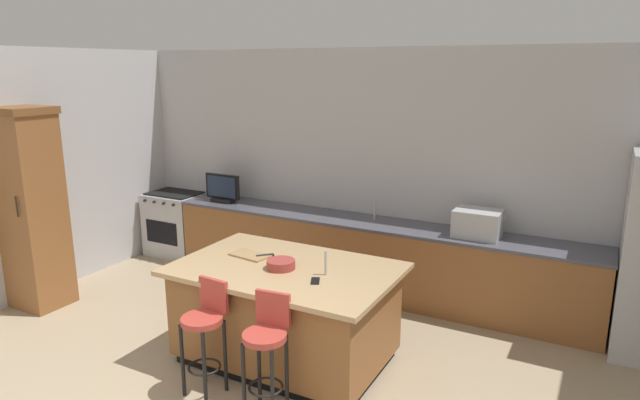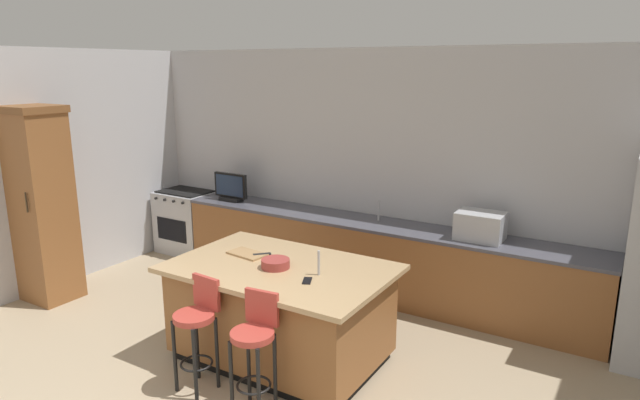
{
  "view_description": "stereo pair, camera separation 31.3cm",
  "coord_description": "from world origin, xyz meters",
  "px_view_note": "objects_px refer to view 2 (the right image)",
  "views": [
    {
      "loc": [
        2.38,
        -2.03,
        2.67
      ],
      "look_at": [
        -0.2,
        2.81,
        1.32
      ],
      "focal_mm": 30.79,
      "sensor_mm": 36.0,
      "label": 1
    },
    {
      "loc": [
        2.66,
        -1.87,
        2.67
      ],
      "look_at": [
        -0.2,
        2.81,
        1.32
      ],
      "focal_mm": 30.79,
      "sensor_mm": 36.0,
      "label": 2
    }
  ],
  "objects_px": {
    "microwave": "(480,226)",
    "tv_monitor": "(231,188)",
    "cell_phone": "(307,281)",
    "cutting_board": "(247,254)",
    "cabinet_tower": "(41,201)",
    "tv_remote": "(262,255)",
    "bar_stool_left": "(197,325)",
    "bar_stool_right": "(255,343)",
    "range_oven": "(187,221)",
    "fruit_bowl": "(275,263)",
    "kitchen_island": "(281,312)"
  },
  "relations": [
    {
      "from": "microwave",
      "to": "tv_monitor",
      "type": "bearing_deg",
      "value": -179.11
    },
    {
      "from": "cell_phone",
      "to": "cutting_board",
      "type": "distance_m",
      "value": 0.89
    },
    {
      "from": "cabinet_tower",
      "to": "tv_monitor",
      "type": "distance_m",
      "value": 2.28
    },
    {
      "from": "cell_phone",
      "to": "tv_remote",
      "type": "xyz_separation_m",
      "value": [
        -0.71,
        0.31,
        0.01
      ]
    },
    {
      "from": "bar_stool_left",
      "to": "bar_stool_right",
      "type": "distance_m",
      "value": 0.61
    },
    {
      "from": "microwave",
      "to": "cabinet_tower",
      "type": "bearing_deg",
      "value": -155.12
    },
    {
      "from": "range_oven",
      "to": "microwave",
      "type": "relative_size",
      "value": 1.91
    },
    {
      "from": "fruit_bowl",
      "to": "cabinet_tower",
      "type": "bearing_deg",
      "value": -176.05
    },
    {
      "from": "cabinet_tower",
      "to": "fruit_bowl",
      "type": "relative_size",
      "value": 8.8
    },
    {
      "from": "bar_stool_right",
      "to": "cutting_board",
      "type": "xyz_separation_m",
      "value": [
        -0.75,
        0.85,
        0.34
      ]
    },
    {
      "from": "range_oven",
      "to": "kitchen_island",
      "type": "bearing_deg",
      "value": -31.18
    },
    {
      "from": "tv_remote",
      "to": "range_oven",
      "type": "bearing_deg",
      "value": -167.94
    },
    {
      "from": "bar_stool_left",
      "to": "bar_stool_right",
      "type": "relative_size",
      "value": 0.99
    },
    {
      "from": "tv_monitor",
      "to": "tv_remote",
      "type": "height_order",
      "value": "tv_monitor"
    },
    {
      "from": "kitchen_island",
      "to": "bar_stool_left",
      "type": "distance_m",
      "value": 0.82
    },
    {
      "from": "bar_stool_left",
      "to": "tv_remote",
      "type": "xyz_separation_m",
      "value": [
        0.0,
        0.89,
        0.34
      ]
    },
    {
      "from": "bar_stool_left",
      "to": "fruit_bowl",
      "type": "relative_size",
      "value": 3.79
    },
    {
      "from": "bar_stool_right",
      "to": "cell_phone",
      "type": "xyz_separation_m",
      "value": [
        0.1,
        0.59,
        0.33
      ]
    },
    {
      "from": "tv_monitor",
      "to": "fruit_bowl",
      "type": "distance_m",
      "value": 2.71
    },
    {
      "from": "range_oven",
      "to": "tv_remote",
      "type": "height_order",
      "value": "tv_remote"
    },
    {
      "from": "kitchen_island",
      "to": "range_oven",
      "type": "xyz_separation_m",
      "value": [
        -2.95,
        1.79,
        -0.01
      ]
    },
    {
      "from": "microwave",
      "to": "tv_monitor",
      "type": "distance_m",
      "value": 3.35
    },
    {
      "from": "kitchen_island",
      "to": "cutting_board",
      "type": "relative_size",
      "value": 5.28
    },
    {
      "from": "cell_phone",
      "to": "tv_monitor",
      "type": "bearing_deg",
      "value": 116.77
    },
    {
      "from": "tv_monitor",
      "to": "cutting_board",
      "type": "xyz_separation_m",
      "value": [
        1.6,
        -1.65,
        -0.14
      ]
    },
    {
      "from": "tv_monitor",
      "to": "bar_stool_right",
      "type": "xyz_separation_m",
      "value": [
        2.35,
        -2.5,
        -0.48
      ]
    },
    {
      "from": "bar_stool_left",
      "to": "bar_stool_right",
      "type": "xyz_separation_m",
      "value": [
        0.61,
        -0.01,
        0.01
      ]
    },
    {
      "from": "microwave",
      "to": "bar_stool_left",
      "type": "relative_size",
      "value": 0.5
    },
    {
      "from": "cabinet_tower",
      "to": "tv_remote",
      "type": "relative_size",
      "value": 13.24
    },
    {
      "from": "range_oven",
      "to": "cabinet_tower",
      "type": "height_order",
      "value": "cabinet_tower"
    },
    {
      "from": "kitchen_island",
      "to": "microwave",
      "type": "bearing_deg",
      "value": 54.01
    },
    {
      "from": "fruit_bowl",
      "to": "tv_remote",
      "type": "bearing_deg",
      "value": 147.18
    },
    {
      "from": "microwave",
      "to": "cutting_board",
      "type": "xyz_separation_m",
      "value": [
        -1.75,
        -1.7,
        -0.12
      ]
    },
    {
      "from": "cell_phone",
      "to": "bar_stool_left",
      "type": "bearing_deg",
      "value": -165.94
    },
    {
      "from": "fruit_bowl",
      "to": "cell_phone",
      "type": "relative_size",
      "value": 1.71
    },
    {
      "from": "fruit_bowl",
      "to": "bar_stool_left",
      "type": "bearing_deg",
      "value": -113.09
    },
    {
      "from": "bar_stool_left",
      "to": "cell_phone",
      "type": "xyz_separation_m",
      "value": [
        0.71,
        0.58,
        0.34
      ]
    },
    {
      "from": "tv_monitor",
      "to": "tv_remote",
      "type": "xyz_separation_m",
      "value": [
        1.74,
        -1.6,
        -0.14
      ]
    },
    {
      "from": "fruit_bowl",
      "to": "tv_remote",
      "type": "distance_m",
      "value": 0.36
    },
    {
      "from": "range_oven",
      "to": "cutting_board",
      "type": "height_order",
      "value": "cutting_board"
    },
    {
      "from": "fruit_bowl",
      "to": "kitchen_island",
      "type": "bearing_deg",
      "value": 77.85
    },
    {
      "from": "kitchen_island",
      "to": "fruit_bowl",
      "type": "height_order",
      "value": "fruit_bowl"
    },
    {
      "from": "range_oven",
      "to": "cabinet_tower",
      "type": "relative_size",
      "value": 0.41
    },
    {
      "from": "bar_stool_left",
      "to": "tv_remote",
      "type": "distance_m",
      "value": 0.96
    },
    {
      "from": "bar_stool_left",
      "to": "cutting_board",
      "type": "height_order",
      "value": "bar_stool_left"
    },
    {
      "from": "tv_monitor",
      "to": "bar_stool_left",
      "type": "xyz_separation_m",
      "value": [
        1.74,
        -2.49,
        -0.49
      ]
    },
    {
      "from": "kitchen_island",
      "to": "cell_phone",
      "type": "distance_m",
      "value": 0.63
    },
    {
      "from": "microwave",
      "to": "cutting_board",
      "type": "distance_m",
      "value": 2.44
    },
    {
      "from": "bar_stool_left",
      "to": "cutting_board",
      "type": "distance_m",
      "value": 0.92
    },
    {
      "from": "cutting_board",
      "to": "range_oven",
      "type": "bearing_deg",
      "value": 145.88
    }
  ]
}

